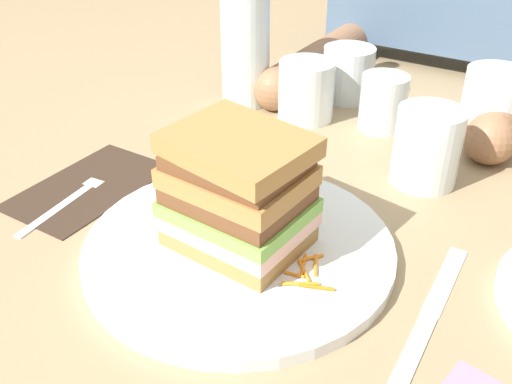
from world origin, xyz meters
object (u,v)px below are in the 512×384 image
object	(u,v)px
fork	(75,193)
empty_tumbler_3	(306,90)
knife	(429,316)
empty_tumbler_0	(348,73)
empty_tumbler_2	(493,107)
water_bottle	(245,19)
empty_tumbler_1	(383,102)
sandwich	(239,192)
napkin_dark	(89,186)
main_plate	(240,247)
juice_glass	(427,149)

from	to	relation	value
fork	empty_tumbler_3	distance (m)	0.34
knife	empty_tumbler_0	size ratio (longest dim) A/B	2.57
empty_tumbler_2	fork	bearing A→B (deg)	-133.11
water_bottle	empty_tumbler_0	size ratio (longest dim) A/B	3.60
empty_tumbler_0	empty_tumbler_1	xyz separation A→B (m)	(0.08, -0.07, -0.00)
water_bottle	empty_tumbler_3	size ratio (longest dim) A/B	3.43
sandwich	empty_tumbler_0	xyz separation A→B (m)	(-0.07, 0.40, -0.03)
napkin_dark	knife	size ratio (longest dim) A/B	0.88
sandwich	knife	distance (m)	0.20
water_bottle	napkin_dark	bearing A→B (deg)	-93.73
empty_tumbler_0	empty_tumbler_3	xyz separation A→B (m)	(-0.02, -0.10, 0.00)
sandwich	empty_tumbler_0	distance (m)	0.41
main_plate	water_bottle	distance (m)	0.38
empty_tumbler_3	main_plate	bearing A→B (deg)	-73.47
empty_tumbler_2	juice_glass	bearing A→B (deg)	-105.11
sandwich	napkin_dark	bearing A→B (deg)	177.30
empty_tumbler_1	empty_tumbler_3	distance (m)	0.11
sandwich	water_bottle	size ratio (longest dim) A/B	0.47
main_plate	empty_tumbler_3	world-z (taller)	empty_tumbler_3
napkin_dark	empty_tumbler_0	size ratio (longest dim) A/B	2.26
empty_tumbler_2	sandwich	bearing A→B (deg)	-111.37
sandwich	empty_tumbler_3	bearing A→B (deg)	106.60
main_plate	knife	world-z (taller)	main_plate
empty_tumbler_0	empty_tumbler_2	bearing A→B (deg)	-9.96
water_bottle	empty_tumbler_1	xyz separation A→B (m)	(0.20, 0.02, -0.09)
main_plate	empty_tumbler_1	distance (m)	0.34
main_plate	empty_tumbler_3	distance (m)	0.32
water_bottle	fork	bearing A→B (deg)	-93.09
main_plate	empty_tumbler_0	size ratio (longest dim) A/B	3.82
knife	juice_glass	bearing A→B (deg)	109.95
napkin_dark	empty_tumbler_1	bearing A→B (deg)	55.34
empty_tumbler_1	main_plate	bearing A→B (deg)	-91.89
main_plate	sandwich	size ratio (longest dim) A/B	2.25
empty_tumbler_1	water_bottle	bearing A→B (deg)	-173.79
juice_glass	napkin_dark	bearing A→B (deg)	-145.94
main_plate	water_bottle	size ratio (longest dim) A/B	1.06
napkin_dark	water_bottle	distance (m)	0.33
main_plate	fork	distance (m)	0.21
knife	juice_glass	world-z (taller)	juice_glass
juice_glass	main_plate	bearing A→B (deg)	-115.03
knife	empty_tumbler_2	size ratio (longest dim) A/B	2.06
empty_tumbler_3	water_bottle	bearing A→B (deg)	177.87
napkin_dark	juice_glass	bearing A→B (deg)	34.06
fork	empty_tumbler_0	xyz separation A→B (m)	(0.14, 0.42, 0.03)
main_plate	sandwich	distance (m)	0.06
fork	main_plate	bearing A→B (deg)	3.18
main_plate	empty_tumbler_2	size ratio (longest dim) A/B	3.05
main_plate	empty_tumbler_1	size ratio (longest dim) A/B	4.01
empty_tumbler_1	napkin_dark	bearing A→B (deg)	-124.66
empty_tumbler_1	empty_tumbler_2	bearing A→B (deg)	13.67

